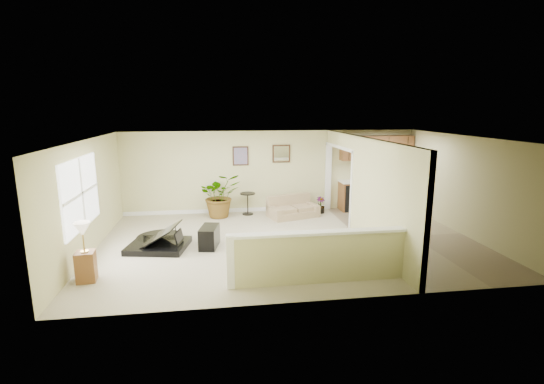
{
  "coord_description": "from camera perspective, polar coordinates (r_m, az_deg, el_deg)",
  "views": [
    {
      "loc": [
        -1.71,
        -8.91,
        3.17
      ],
      "look_at": [
        -0.36,
        0.4,
        1.16
      ],
      "focal_mm": 26.0,
      "sensor_mm": 36.0,
      "label": 1
    }
  ],
  "objects": [
    {
      "name": "palm_plant",
      "position": [
        11.7,
        -7.54,
        -0.52
      ],
      "size": [
        1.36,
        1.24,
        1.31
      ],
      "color": "black",
      "rests_on": "floor"
    },
    {
      "name": "wall_mirror",
      "position": [
        12.13,
        1.35,
        5.57
      ],
      "size": [
        0.55,
        0.04,
        0.55
      ],
      "color": "#3B2415",
      "rests_on": "back_wall"
    },
    {
      "name": "back_wall",
      "position": [
        12.18,
        -0.07,
        3.0
      ],
      "size": [
        9.0,
        0.04,
        2.5
      ],
      "primitive_type": "cube",
      "color": "beige",
      "rests_on": "floor"
    },
    {
      "name": "left_window",
      "position": [
        9.02,
        -25.99,
        -0.17
      ],
      "size": [
        0.05,
        2.15,
        1.45
      ],
      "primitive_type": "cube",
      "color": "white",
      "rests_on": "left_wall"
    },
    {
      "name": "kitchen_vinyl",
      "position": [
        10.63,
        19.51,
        -5.99
      ],
      "size": [
        2.7,
        6.0,
        0.01
      ],
      "primitive_type": "cube",
      "color": "gray",
      "rests_on": "floor"
    },
    {
      "name": "piano",
      "position": [
        9.5,
        -16.36,
        -4.71
      ],
      "size": [
        1.68,
        1.7,
        1.22
      ],
      "rotation": [
        0.0,
        0.0,
        -0.2
      ],
      "color": "black",
      "rests_on": "floor"
    },
    {
      "name": "pony_half_wall",
      "position": [
        7.34,
        6.47,
        -9.21
      ],
      "size": [
        3.42,
        0.22,
        1.0
      ],
      "color": "beige",
      "rests_on": "floor"
    },
    {
      "name": "interior_partition",
      "position": [
        10.0,
        12.46,
        0.52
      ],
      "size": [
        0.18,
        5.99,
        2.5
      ],
      "color": "beige",
      "rests_on": "floor"
    },
    {
      "name": "front_wall",
      "position": [
        6.44,
        7.55,
        -5.4
      ],
      "size": [
        9.0,
        0.04,
        2.5
      ],
      "primitive_type": "cube",
      "color": "beige",
      "rests_on": "floor"
    },
    {
      "name": "wall_art_left",
      "position": [
        11.99,
        -4.57,
        5.22
      ],
      "size": [
        0.48,
        0.04,
        0.58
      ],
      "color": "#3B2415",
      "rests_on": "back_wall"
    },
    {
      "name": "ceiling",
      "position": [
        9.09,
        2.63,
        7.82
      ],
      "size": [
        9.0,
        6.0,
        0.04
      ],
      "primitive_type": "cube",
      "color": "white",
      "rests_on": "back_wall"
    },
    {
      "name": "piano_bench",
      "position": [
        9.31,
        -9.06,
        -6.43
      ],
      "size": [
        0.5,
        0.79,
        0.49
      ],
      "primitive_type": "cube",
      "rotation": [
        0.0,
        0.0,
        -0.19
      ],
      "color": "black",
      "rests_on": "floor"
    },
    {
      "name": "lamp_stand",
      "position": [
        8.14,
        -25.46,
        -8.44
      ],
      "size": [
        0.37,
        0.37,
        1.14
      ],
      "color": "brown",
      "rests_on": "floor"
    },
    {
      "name": "kitchen_cabinets",
      "position": [
        12.84,
        14.35,
        1.36
      ],
      "size": [
        2.36,
        0.65,
        2.33
      ],
      "color": "brown",
      "rests_on": "floor"
    },
    {
      "name": "small_plant",
      "position": [
        12.21,
        7.01,
        -2.05
      ],
      "size": [
        0.34,
        0.34,
        0.5
      ],
      "color": "black",
      "rests_on": "floor"
    },
    {
      "name": "left_wall",
      "position": [
        9.53,
        -25.08,
        -0.72
      ],
      "size": [
        0.04,
        6.0,
        2.5
      ],
      "primitive_type": "cube",
      "color": "beige",
      "rests_on": "floor"
    },
    {
      "name": "right_wall",
      "position": [
        11.03,
        26.2,
        0.78
      ],
      "size": [
        0.04,
        6.0,
        2.5
      ],
      "primitive_type": "cube",
      "color": "beige",
      "rests_on": "floor"
    },
    {
      "name": "loveseat",
      "position": [
        11.73,
        3.02,
        -2.08
      ],
      "size": [
        1.63,
        1.18,
        0.81
      ],
      "rotation": [
        0.0,
        0.0,
        0.28
      ],
      "color": "tan",
      "rests_on": "floor"
    },
    {
      "name": "floor",
      "position": [
        9.61,
        2.49,
        -7.22
      ],
      "size": [
        9.0,
        9.0,
        0.0
      ],
      "primitive_type": "plane",
      "color": "#BDB493",
      "rests_on": "ground"
    },
    {
      "name": "accent_table",
      "position": [
        11.92,
        -3.54,
        -1.28
      ],
      "size": [
        0.46,
        0.46,
        0.66
      ],
      "color": "black",
      "rests_on": "floor"
    }
  ]
}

